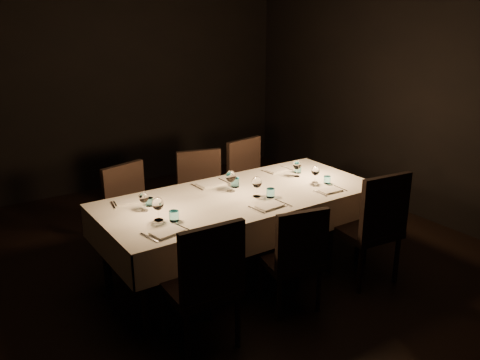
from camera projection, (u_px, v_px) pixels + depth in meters
room at (240, 113)px, 4.29m from camera, size 5.01×6.01×3.01m
dining_table at (240, 203)px, 4.55m from camera, size 2.52×1.12×0.76m
chair_near_left at (205, 280)px, 3.52m from camera, size 0.50×0.50×1.00m
place_setting_near_left at (164, 215)px, 3.88m from camera, size 0.36×0.41×0.19m
chair_near_center at (295, 254)px, 3.99m from camera, size 0.51×0.51×0.90m
place_setting_near_center at (264, 192)px, 4.38m from camera, size 0.34×0.41×0.18m
chair_near_right at (373, 223)px, 4.41m from camera, size 0.55×0.55×1.04m
place_setting_near_right at (323, 179)px, 4.74m from camera, size 0.29×0.39×0.16m
chair_far_left at (132, 210)px, 4.81m from camera, size 0.56×0.56×0.95m
place_setting_far_left at (140, 200)px, 4.22m from camera, size 0.31×0.39×0.16m
chair_far_center at (202, 194)px, 5.21m from camera, size 0.57×0.57×0.96m
place_setting_far_center at (226, 180)px, 4.66m from camera, size 0.35×0.42×0.20m
chair_far_right at (251, 181)px, 5.58m from camera, size 0.54×0.54×0.99m
place_setting_far_right at (291, 168)px, 5.07m from camera, size 0.30×0.39×0.17m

